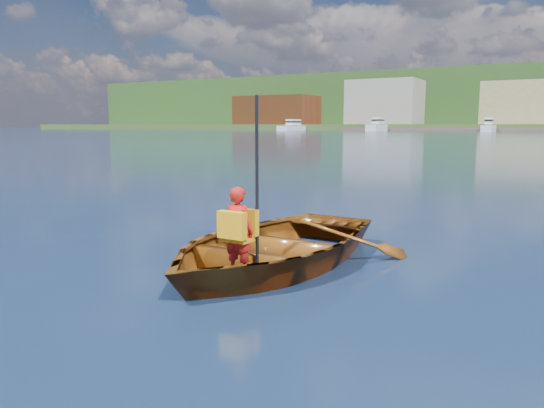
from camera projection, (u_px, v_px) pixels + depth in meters
ground at (236, 277)px, 6.26m from camera, size 600.00×600.00×0.00m
rowboat at (271, 245)px, 6.78m from camera, size 3.01×4.06×0.81m
child_paddler at (239, 230)px, 5.89m from camera, size 0.38×0.35×2.00m
waterfront_buildings at (529, 104)px, 151.23m from camera, size 202.00×16.00×14.00m
marina_yachts at (519, 126)px, 133.71m from camera, size 143.23×12.89×4.33m
hillside_trees at (527, 85)px, 216.34m from camera, size 299.08×85.14×24.85m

